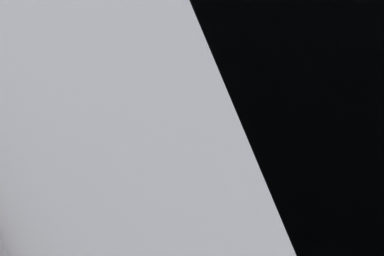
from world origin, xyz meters
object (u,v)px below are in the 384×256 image
(computer_mouse, at_px, (249,131))
(mug, at_px, (106,191))
(book_stack_side, at_px, (274,119))
(desk, at_px, (254,181))
(book_stack_keyboard_riser, at_px, (183,175))
(keyboard, at_px, (184,163))
(laptop, at_px, (167,112))
(water_bottle, at_px, (299,116))
(book_stack_tall, at_px, (175,140))

(computer_mouse, relative_size, mug, 0.83)
(book_stack_side, height_order, mug, mug)
(desk, xyz_separation_m, book_stack_keyboard_riser, (-0.58, -0.07, 0.38))
(book_stack_side, distance_m, keyboard, 0.71)
(book_stack_side, bearing_deg, computer_mouse, 172.35)
(desk, height_order, laptop, laptop)
(laptop, height_order, mug, laptop)
(book_stack_keyboard_riser, bearing_deg, laptop, 67.70)
(desk, distance_m, laptop, 0.74)
(water_bottle, bearing_deg, desk, 142.72)
(keyboard, bearing_deg, desk, 11.26)
(laptop, bearing_deg, water_bottle, -28.10)
(laptop, bearing_deg, book_stack_tall, -88.14)
(desk, distance_m, mug, 0.97)
(book_stack_side, relative_size, water_bottle, 1.02)
(desk, bearing_deg, keyboard, -172.52)
(desk, relative_size, book_stack_side, 6.40)
(book_stack_side, xyz_separation_m, laptop, (-0.59, 0.20, 0.17))
(computer_mouse, bearing_deg, laptop, 157.23)
(water_bottle, bearing_deg, book_stack_keyboard_riser, 176.20)
(desk, height_order, mug, mug)
(book_stack_side, bearing_deg, keyboard, -172.82)
(book_stack_side, xyz_separation_m, computer_mouse, (-0.17, 0.02, -0.02))
(keyboard, bearing_deg, water_bottle, 0.21)
(book_stack_keyboard_riser, bearing_deg, keyboard, -44.19)
(laptop, xyz_separation_m, water_bottle, (0.62, -0.33, -0.09))
(water_bottle, bearing_deg, laptop, 151.90)
(desk, xyz_separation_m, laptop, (-0.46, 0.21, 0.54))
(desk, relative_size, laptop, 4.19)
(keyboard, xyz_separation_m, mug, (-0.32, 0.12, -0.07))
(laptop, height_order, water_bottle, laptop)
(book_stack_side, distance_m, mug, 1.02)
(laptop, relative_size, computer_mouse, 3.38)
(keyboard, distance_m, mug, 0.35)
(mug, bearing_deg, desk, -2.92)
(laptop, bearing_deg, desk, -24.50)
(book_stack_keyboard_riser, bearing_deg, book_stack_tall, 61.84)
(book_stack_keyboard_riser, relative_size, computer_mouse, 2.06)
(book_stack_tall, xyz_separation_m, mug, (-0.44, -0.10, -0.02))
(book_stack_side, distance_m, laptop, 0.64)
(desk, distance_m, computer_mouse, 0.35)
(laptop, distance_m, mug, 0.49)
(keyboard, relative_size, mug, 3.35)
(book_stack_keyboard_riser, distance_m, computer_mouse, 0.54)
(book_stack_side, relative_size, computer_mouse, 2.21)
(book_stack_tall, bearing_deg, mug, -166.79)
(book_stack_keyboard_riser, bearing_deg, desk, 7.12)
(mug, bearing_deg, computer_mouse, -0.68)
(keyboard, bearing_deg, laptop, 72.28)
(keyboard, xyz_separation_m, computer_mouse, (0.53, 0.11, -0.10))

